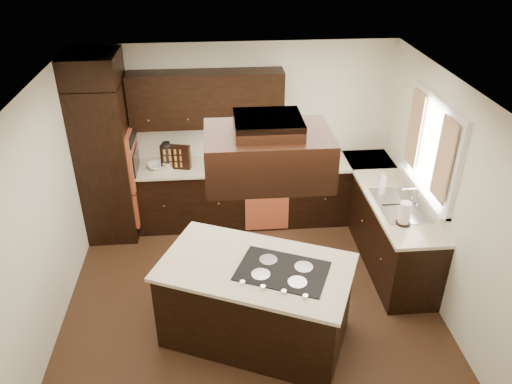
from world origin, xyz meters
TOP-DOWN VIEW (x-y plane):
  - floor at (0.00, 0.00)m, footprint 4.20×4.20m
  - ceiling at (0.00, 0.00)m, footprint 4.20×4.20m
  - wall_back at (0.00, 2.11)m, footprint 4.20×0.02m
  - wall_front at (0.00, -2.11)m, footprint 4.20×0.02m
  - wall_left at (-2.11, 0.00)m, footprint 0.02×4.20m
  - wall_right at (2.11, 0.00)m, footprint 0.02×4.20m
  - oven_column at (-1.78, 1.71)m, footprint 0.65×0.75m
  - wall_oven_face at (-1.43, 1.71)m, footprint 0.05×0.62m
  - base_cabinets_back at (0.03, 1.80)m, footprint 2.93×0.60m
  - base_cabinets_right at (1.80, 0.90)m, footprint 0.60×2.40m
  - countertop_back at (0.03, 1.79)m, footprint 2.93×0.63m
  - countertop_right at (1.79, 0.90)m, footprint 0.63×2.40m
  - upper_cabinets at (-0.43, 1.93)m, footprint 2.00×0.34m
  - dishwasher_front at (0.33, 1.50)m, footprint 0.60×0.05m
  - window_frame at (2.07, 0.55)m, footprint 0.06×1.32m
  - window_pane at (2.10, 0.55)m, footprint 0.00×1.20m
  - curtain_left at (2.01, 0.13)m, footprint 0.02×0.34m
  - curtain_right at (2.01, 0.97)m, footprint 0.02×0.34m
  - sink_rim at (1.80, 0.55)m, footprint 0.52×0.84m
  - island at (0.01, -0.45)m, footprint 2.05×1.62m
  - island_top at (0.01, -0.45)m, footprint 2.13×1.71m
  - cooktop at (0.26, -0.56)m, footprint 1.01×0.86m
  - range_hood at (0.10, -0.55)m, footprint 1.05×0.72m
  - hood_duct at (0.10, -0.55)m, footprint 0.55×0.50m
  - blender_base at (-0.99, 1.75)m, footprint 0.15×0.15m
  - blender_pitcher at (-0.99, 1.75)m, footprint 0.13×0.13m
  - spice_rack at (-0.88, 1.75)m, footprint 0.40×0.19m
  - mixing_bowl at (-1.13, 1.77)m, footprint 0.32×0.32m
  - soap_bottle at (1.74, 1.03)m, footprint 0.10×0.10m
  - paper_towel at (1.70, 0.15)m, footprint 0.15×0.15m

SIDE VIEW (x-z plane):
  - floor at x=0.00m, z-range -0.02..0.00m
  - dishwasher_front at x=0.33m, z-range 0.04..0.76m
  - base_cabinets_back at x=0.03m, z-range 0.00..0.88m
  - base_cabinets_right at x=1.80m, z-range 0.00..0.88m
  - island at x=0.01m, z-range 0.00..0.88m
  - countertop_back at x=0.03m, z-range 0.88..0.92m
  - countertop_right at x=1.79m, z-range 0.88..0.92m
  - island_top at x=0.01m, z-range 0.88..0.92m
  - sink_rim at x=1.80m, z-range 0.92..0.93m
  - cooktop at x=0.26m, z-range 0.92..0.93m
  - mixing_bowl at x=-1.13m, z-range 0.92..0.98m
  - blender_base at x=-0.99m, z-range 0.92..1.02m
  - soap_bottle at x=1.74m, z-range 0.92..1.10m
  - paper_towel at x=1.70m, z-range 0.92..1.19m
  - oven_column at x=-1.78m, z-range 0.00..2.12m
  - spice_rack at x=-0.88m, z-range 0.92..1.25m
  - wall_oven_face at x=-1.43m, z-range 0.73..1.51m
  - blender_pitcher at x=-0.99m, z-range 1.02..1.28m
  - wall_back at x=0.00m, z-range 0.00..2.50m
  - wall_front at x=0.00m, z-range 0.00..2.50m
  - wall_left at x=-2.11m, z-range 0.00..2.50m
  - wall_right at x=2.11m, z-range 0.00..2.50m
  - window_frame at x=2.07m, z-range 1.09..2.21m
  - window_pane at x=2.10m, z-range 1.15..2.15m
  - curtain_left at x=2.01m, z-range 1.25..2.15m
  - curtain_right at x=2.01m, z-range 1.25..2.15m
  - upper_cabinets at x=-0.43m, z-range 1.45..2.17m
  - range_hood at x=0.10m, z-range 1.95..2.37m
  - hood_duct at x=0.10m, z-range 2.37..2.50m
  - ceiling at x=0.00m, z-range 2.50..2.52m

